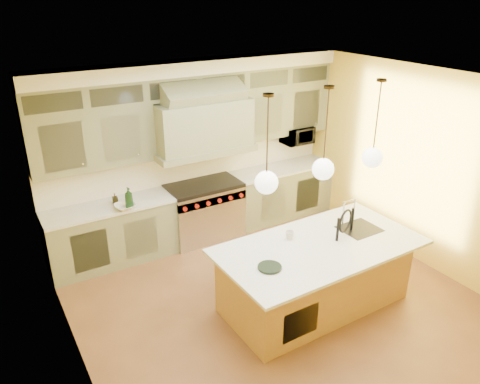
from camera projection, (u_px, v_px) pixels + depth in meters
floor at (278, 303)px, 6.26m from camera, size 5.00×5.00×0.00m
ceiling at (286, 85)px, 5.10m from camera, size 5.00×5.00×0.00m
wall_back at (193, 149)px, 7.65m from camera, size 5.00×0.00×5.00m
wall_front at (464, 320)px, 3.72m from camera, size 5.00×0.00×5.00m
wall_left at (70, 262)px, 4.51m from camera, size 0.00×5.00×5.00m
wall_right at (420, 168)px, 6.86m from camera, size 0.00×5.00×5.00m
back_cabinetry at (200, 155)px, 7.45m from camera, size 5.00×0.77×2.90m
range at (204, 210)px, 7.76m from camera, size 1.20×0.74×0.96m
kitchen_island at (315, 273)px, 6.07m from camera, size 2.63×1.42×1.35m
counter_stool at (354, 251)px, 6.06m from camera, size 0.57×0.57×1.29m
microwave at (297, 135)px, 8.37m from camera, size 0.54×0.37×0.30m
oil_bottle_a at (129, 198)px, 6.72m from camera, size 0.14×0.14×0.32m
oil_bottle_b at (115, 199)px, 6.87m from camera, size 0.09×0.09×0.17m
fruit_bowl at (125, 206)px, 6.74m from camera, size 0.33×0.33×0.07m
cup at (290, 235)px, 5.97m from camera, size 0.12×0.12×0.11m
pendant_left at (266, 180)px, 5.10m from camera, size 0.26×0.26×1.11m
pendant_center at (323, 167)px, 5.47m from camera, size 0.26×0.26×1.11m
pendant_right at (373, 155)px, 5.85m from camera, size 0.26×0.26×1.11m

